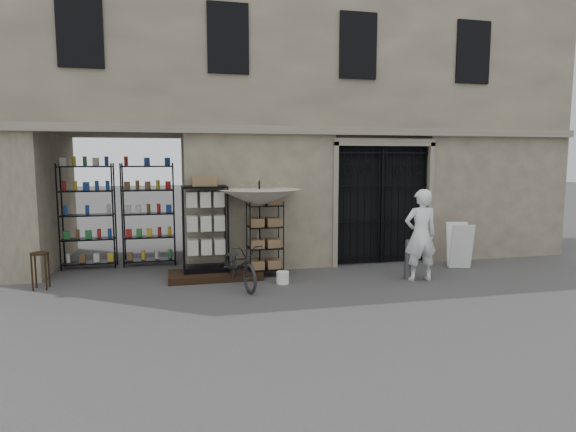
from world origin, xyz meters
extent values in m
plane|color=black|center=(0.00, 0.00, 0.00)|extent=(80.00, 80.00, 0.00)
cube|color=gray|center=(0.00, 4.00, 4.50)|extent=(14.00, 4.00, 9.00)
cube|color=black|center=(-4.50, 2.80, 1.50)|extent=(3.00, 1.70, 3.00)
cube|color=black|center=(-4.55, 3.30, 1.25)|extent=(2.70, 0.50, 2.50)
cube|color=black|center=(1.75, 2.28, 1.50)|extent=(2.50, 0.06, 3.00)
cube|color=black|center=(1.75, 2.12, 1.45)|extent=(0.05, 0.05, 2.80)
cube|color=black|center=(-2.40, 1.55, 0.07)|extent=(2.00, 0.90, 0.15)
cube|color=black|center=(-2.59, 1.70, 0.20)|extent=(1.05, 0.79, 0.10)
cube|color=silver|center=(-2.51, 1.41, 1.09)|extent=(0.85, 0.23, 1.75)
cube|color=silver|center=(-2.59, 1.70, 0.98)|extent=(0.87, 0.60, 1.45)
cube|color=olive|center=(-2.59, 1.70, 2.07)|extent=(0.60, 0.51, 0.21)
cube|color=black|center=(-1.29, 1.56, 0.84)|extent=(0.77, 0.58, 1.68)
cube|color=olive|center=(-1.29, 1.56, 0.79)|extent=(0.66, 0.47, 1.26)
cylinder|color=black|center=(-1.42, 1.52, 1.07)|extent=(0.05, 0.05, 2.14)
imported|color=#C2B59F|center=(-1.42, 1.52, 1.85)|extent=(2.04, 2.06, 1.44)
cylinder|color=white|center=(-1.06, 0.78, 0.13)|extent=(0.34, 0.34, 0.25)
imported|color=black|center=(-1.96, 0.75, 0.00)|extent=(0.80, 1.03, 1.74)
cylinder|color=black|center=(-5.88, 1.49, 0.73)|extent=(0.44, 0.44, 0.04)
cube|color=black|center=(-5.88, 1.49, 0.36)|extent=(0.34, 0.34, 0.73)
cylinder|color=#5A5A5C|center=(1.68, 0.55, 0.44)|extent=(0.19, 0.19, 0.87)
imported|color=white|center=(1.87, 0.38, 0.00)|extent=(0.82, 2.00, 0.47)
cube|color=silver|center=(3.31, 1.04, 0.55)|extent=(0.55, 0.38, 1.07)
cube|color=silver|center=(3.39, 1.36, 0.55)|extent=(0.55, 0.38, 1.07)
camera|label=1|loc=(-3.21, -8.83, 2.61)|focal=30.00mm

